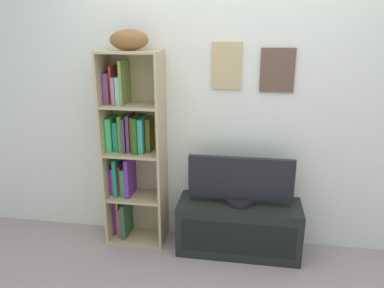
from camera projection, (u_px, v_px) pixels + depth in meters
back_wall at (224, 100)px, 2.92m from camera, size 4.80×0.08×2.41m
bookshelf at (130, 150)px, 3.02m from camera, size 0.48×0.29×1.59m
football at (129, 40)px, 2.72m from camera, size 0.31×0.20×0.15m
tv_stand at (238, 227)px, 2.98m from camera, size 0.97×0.37×0.42m
television at (240, 181)px, 2.86m from camera, size 0.82×0.22×0.38m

